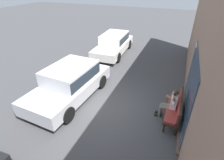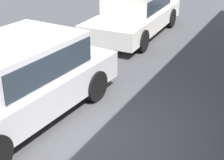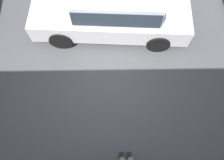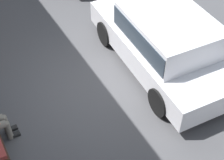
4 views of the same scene
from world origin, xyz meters
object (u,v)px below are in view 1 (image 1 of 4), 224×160
at_px(bench, 176,108).
at_px(parked_car_mid, 70,81).
at_px(parked_car_near, 114,43).
at_px(person_on_phone, 171,103).

distance_m(bench, parked_car_mid, 4.56).
relative_size(parked_car_near, parked_car_mid, 1.04).
xyz_separation_m(bench, parked_car_mid, (0.19, -4.55, 0.27)).
bearing_deg(person_on_phone, bench, 82.17).
bearing_deg(person_on_phone, parked_car_near, -141.10).
height_order(person_on_phone, parked_car_mid, parked_car_mid).
relative_size(person_on_phone, parked_car_mid, 0.30).
distance_m(bench, person_on_phone, 0.26).
relative_size(person_on_phone, parked_car_near, 0.28).
height_order(bench, person_on_phone, person_on_phone).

